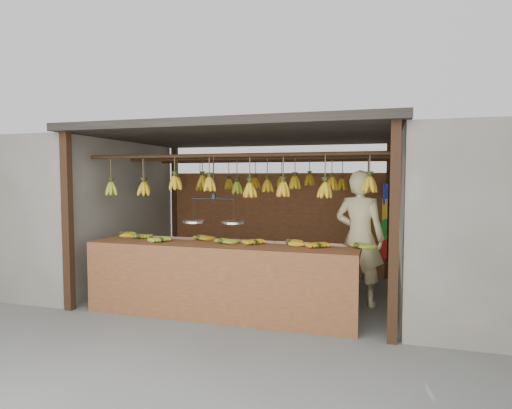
% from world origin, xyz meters
% --- Properties ---
extents(ground, '(80.00, 80.00, 0.00)m').
position_xyz_m(ground, '(0.00, 0.00, 0.00)').
color(ground, '#5B5B57').
extents(stall, '(4.30, 3.30, 2.40)m').
position_xyz_m(stall, '(0.00, 0.33, 1.97)').
color(stall, black).
rests_on(stall, ground).
extents(neighbor_left, '(3.00, 3.00, 2.30)m').
position_xyz_m(neighbor_left, '(-3.60, 0.00, 1.15)').
color(neighbor_left, slate).
rests_on(neighbor_left, ground).
extents(counter, '(3.49, 0.77, 0.96)m').
position_xyz_m(counter, '(-0.03, -1.23, 0.71)').
color(counter, brown).
rests_on(counter, ground).
extents(hanging_bananas, '(3.64, 2.22, 0.39)m').
position_xyz_m(hanging_bananas, '(0.00, 0.00, 1.61)').
color(hanging_bananas, '#92A523').
rests_on(hanging_bananas, ground).
extents(balance_scale, '(0.83, 0.36, 0.86)m').
position_xyz_m(balance_scale, '(-0.18, -1.00, 1.19)').
color(balance_scale, black).
rests_on(balance_scale, ground).
extents(vendor, '(0.75, 0.59, 1.82)m').
position_xyz_m(vendor, '(1.60, -0.19, 0.91)').
color(vendor, beige).
rests_on(vendor, ground).
extents(bag_bundles, '(0.08, 0.26, 1.24)m').
position_xyz_m(bag_bundles, '(1.94, 1.35, 1.02)').
color(bag_bundles, '#1426BF').
rests_on(bag_bundles, ground).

